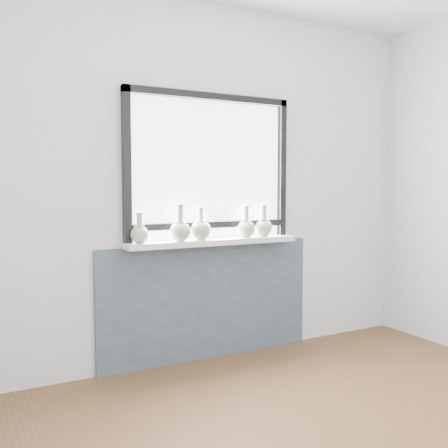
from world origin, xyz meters
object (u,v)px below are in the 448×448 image
vase_b (180,230)px  vase_c (201,229)px  vase_a (140,233)px  vase_d (246,227)px  windowsill (214,242)px  vase_e (263,226)px

vase_b → vase_c: 0.17m
vase_a → vase_d: bearing=0.3°
windowsill → vase_d: size_ratio=5.51×
vase_a → vase_b: vase_b is taller
vase_d → vase_e: (0.16, 0.01, 0.00)m
windowsill → vase_a: vase_a is taller
vase_c → vase_d: 0.38m
vase_c → vase_d: (0.38, 0.00, -0.00)m
windowsill → vase_b: size_ratio=5.11×
vase_d → vase_c: bearing=-179.7°
windowsill → vase_c: (-0.11, -0.01, 0.10)m
windowsill → vase_e: 0.44m
vase_e → vase_c: bearing=-178.5°
windowsill → vase_c: vase_c is taller
vase_e → windowsill: bearing=-179.2°
vase_a → vase_c: size_ratio=0.89×
vase_a → vase_d: 0.83m
windowsill → vase_b: 0.29m
vase_a → vase_b: bearing=-2.3°
vase_a → vase_c: (0.45, 0.00, 0.01)m
vase_b → vase_c: (0.17, 0.01, -0.01)m
vase_b → vase_c: size_ratio=1.10×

